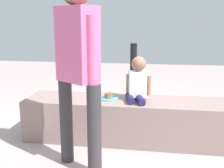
{
  "coord_description": "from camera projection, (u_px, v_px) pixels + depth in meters",
  "views": [
    {
      "loc": [
        0.21,
        -2.88,
        1.3
      ],
      "look_at": [
        -0.19,
        -0.33,
        0.72
      ],
      "focal_mm": 43.19,
      "sensor_mm": 36.0,
      "label": 1
    }
  ],
  "objects": [
    {
      "name": "ground_plane",
      "position": [
        133.0,
        139.0,
        3.09
      ],
      "size": [
        12.0,
        12.0,
        0.0
      ],
      "primitive_type": "plane",
      "color": "#AB9998"
    },
    {
      "name": "handbag_black_leather",
      "position": [
        184.0,
        113.0,
        3.68
      ],
      "size": [
        0.32,
        0.14,
        0.31
      ],
      "color": "black",
      "rests_on": "ground_plane"
    },
    {
      "name": "cake_box_white",
      "position": [
        57.0,
        116.0,
        3.7
      ],
      "size": [
        0.42,
        0.41,
        0.12
      ],
      "primitive_type": "cube",
      "rotation": [
        0.0,
        0.0,
        0.39
      ],
      "color": "white",
      "rests_on": "ground_plane"
    },
    {
      "name": "adult_standing",
      "position": [
        78.0,
        57.0,
        2.27
      ],
      "size": [
        0.44,
        0.37,
        1.7
      ],
      "color": "#333033",
      "rests_on": "ground_plane"
    },
    {
      "name": "child_seated",
      "position": [
        138.0,
        81.0,
        2.94
      ],
      "size": [
        0.28,
        0.34,
        0.48
      ],
      "color": "#201D4C",
      "rests_on": "concrete_ledge"
    },
    {
      "name": "railing_post",
      "position": [
        133.0,
        82.0,
        4.45
      ],
      "size": [
        0.36,
        0.36,
        0.99
      ],
      "color": "black",
      "rests_on": "ground_plane"
    },
    {
      "name": "party_cup_red",
      "position": [
        91.0,
        113.0,
        3.84
      ],
      "size": [
        0.07,
        0.07,
        0.11
      ],
      "primitive_type": "cylinder",
      "color": "red",
      "rests_on": "ground_plane"
    },
    {
      "name": "gift_bag",
      "position": [
        140.0,
        109.0,
        3.76
      ],
      "size": [
        0.22,
        0.11,
        0.31
      ],
      "color": "gold",
      "rests_on": "ground_plane"
    },
    {
      "name": "water_bottle_near_gift",
      "position": [
        145.0,
        106.0,
        4.03
      ],
      "size": [
        0.07,
        0.07,
        0.22
      ],
      "color": "silver",
      "rests_on": "ground_plane"
    },
    {
      "name": "concrete_ledge",
      "position": [
        133.0,
        120.0,
        3.04
      ],
      "size": [
        2.43,
        0.55,
        0.47
      ],
      "primitive_type": "cube",
      "color": "gray",
      "rests_on": "ground_plane"
    },
    {
      "name": "cake_plate",
      "position": [
        109.0,
        97.0,
        3.03
      ],
      "size": [
        0.22,
        0.22,
        0.07
      ],
      "color": "#4CA5D8",
      "rests_on": "concrete_ledge"
    }
  ]
}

